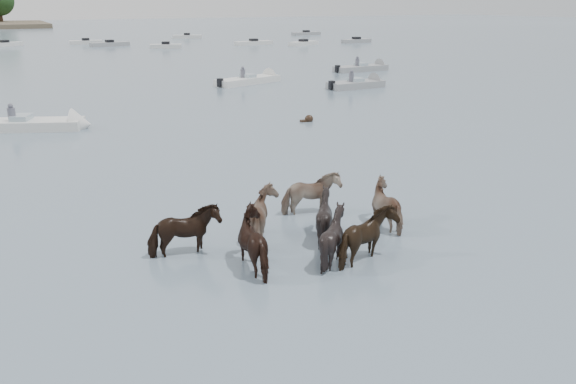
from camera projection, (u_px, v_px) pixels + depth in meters
name	position (u px, v px, depth m)	size (l,w,h in m)	color
ground	(279.00, 285.00, 12.47)	(400.00, 400.00, 0.00)	slate
pony_herd	(305.00, 224.00, 14.39)	(7.45, 4.62, 1.53)	black
swimming_pony	(308.00, 119.00, 29.37)	(0.72, 0.44, 0.44)	black
motorboat_b	(40.00, 125.00, 27.52)	(6.26, 3.85, 1.92)	silver
motorboat_c	(255.00, 80.00, 43.32)	(6.12, 3.41, 1.92)	silver
motorboat_d	(364.00, 84.00, 41.00)	(4.84, 1.75, 1.92)	gray
motorboat_e	(368.00, 68.00, 50.92)	(5.77, 1.84, 1.92)	gray
distant_flotilla	(20.00, 45.00, 77.70)	(102.51, 30.43, 0.93)	silver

